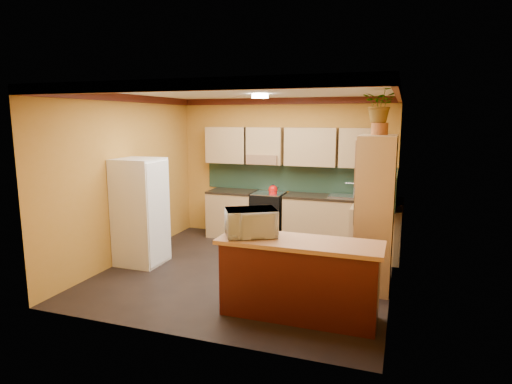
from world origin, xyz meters
TOP-DOWN VIEW (x-y plane):
  - room_shell at (0.02, 0.28)m, footprint 4.24×4.24m
  - base_cabinets_back at (0.40, 1.80)m, footprint 3.65×0.60m
  - countertop_back at (0.40, 1.80)m, footprint 3.65×0.62m
  - stove at (-0.23, 1.80)m, footprint 0.58×0.58m
  - kettle at (-0.13, 1.75)m, footprint 0.22×0.22m
  - sink at (1.17, 1.80)m, footprint 0.48×0.40m
  - base_cabinets_right at (1.80, 1.24)m, footprint 0.60×0.80m
  - countertop_right at (1.80, 1.24)m, footprint 0.62×0.80m
  - fridge at (-1.75, -0.18)m, footprint 0.68×0.66m
  - pantry at (1.85, 0.06)m, footprint 0.48×0.90m
  - fern_pot at (1.85, 0.11)m, footprint 0.22×0.22m
  - fern at (1.85, 0.11)m, footprint 0.50×0.45m
  - breakfast_bar at (1.09, -1.21)m, footprint 1.80×0.55m
  - bar_top at (1.09, -1.21)m, footprint 1.90×0.65m
  - microwave at (0.50, -1.21)m, footprint 0.71×0.64m

SIDE VIEW (x-z plane):
  - base_cabinets_back at x=0.40m, z-range 0.00..0.88m
  - base_cabinets_right at x=1.80m, z-range 0.00..0.88m
  - breakfast_bar at x=1.09m, z-range 0.00..0.88m
  - stove at x=-0.23m, z-range 0.00..0.91m
  - fridge at x=-1.75m, z-range 0.00..1.70m
  - countertop_back at x=0.40m, z-range 0.88..0.92m
  - countertop_right at x=1.80m, z-range 0.88..0.92m
  - bar_top at x=1.09m, z-range 0.88..0.93m
  - sink at x=1.17m, z-range 0.92..0.95m
  - kettle at x=-0.13m, z-range 0.91..1.09m
  - pantry at x=1.85m, z-range 0.00..2.10m
  - microwave at x=0.50m, z-range 0.93..1.26m
  - room_shell at x=0.02m, z-range 0.73..3.45m
  - fern_pot at x=1.85m, z-range 2.10..2.26m
  - fern at x=1.85m, z-range 2.26..2.75m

